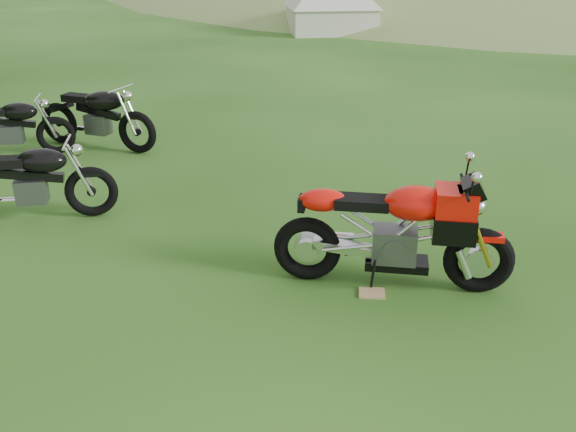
# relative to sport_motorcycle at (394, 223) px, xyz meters

# --- Properties ---
(ground) EXTENTS (120.00, 120.00, 0.00)m
(ground) POSITION_rel_sport_motorcycle_xyz_m (-1.06, -0.88, -0.65)
(ground) COLOR #1B420E
(ground) RESTS_ON ground
(sport_motorcycle) EXTENTS (2.23, 0.83, 1.30)m
(sport_motorcycle) POSITION_rel_sport_motorcycle_xyz_m (0.00, 0.00, 0.00)
(sport_motorcycle) COLOR red
(sport_motorcycle) RESTS_ON ground
(plywood_board) EXTENTS (0.26, 0.21, 0.02)m
(plywood_board) POSITION_rel_sport_motorcycle_xyz_m (-0.19, -0.19, -0.64)
(plywood_board) COLOR tan
(plywood_board) RESTS_ON ground
(vintage_moto_b) EXTENTS (1.90, 0.79, 0.97)m
(vintage_moto_b) POSITION_rel_sport_motorcycle_xyz_m (-5.32, 3.93, -0.17)
(vintage_moto_b) COLOR black
(vintage_moto_b) RESTS_ON ground
(vintage_moto_c) EXTENTS (2.01, 0.81, 1.03)m
(vintage_moto_c) POSITION_rel_sport_motorcycle_xyz_m (-4.07, 1.49, -0.14)
(vintage_moto_c) COLOR black
(vintage_moto_c) RESTS_ON ground
(vintage_moto_d) EXTENTS (2.12, 1.18, 1.10)m
(vintage_moto_d) POSITION_rel_sport_motorcycle_xyz_m (-4.11, 4.38, -0.10)
(vintage_moto_d) COLOR black
(vintage_moto_d) RESTS_ON ground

